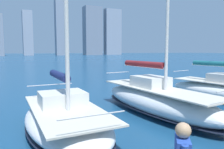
# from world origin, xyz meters

# --- Properties ---
(city_skyline) EXTENTS (173.71, 23.82, 45.66)m
(city_skyline) POSITION_xyz_m (0.85, -162.86, 17.95)
(city_skyline) COLOR #8B95A5
(city_skyline) RESTS_ON ground
(sailboat_maroon) EXTENTS (2.94, 8.52, 11.04)m
(sailboat_maroon) POSITION_xyz_m (-2.10, -6.82, 0.76)
(sailboat_maroon) COLOR silver
(sailboat_maroon) RESTS_ON ground
(sailboat_navy) EXTENTS (3.05, 6.63, 11.38)m
(sailboat_navy) POSITION_xyz_m (2.76, -6.29, 0.62)
(sailboat_navy) COLOR white
(sailboat_navy) RESTS_ON ground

